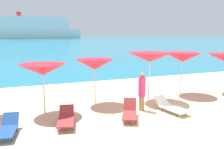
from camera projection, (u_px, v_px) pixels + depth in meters
name	position (u px, v px, depth m)	size (l,w,h in m)	color
ground_plane	(99.00, 78.00, 18.39)	(50.00, 100.00, 0.30)	beige
ocean_water	(26.00, 38.00, 218.68)	(650.00, 440.00, 0.02)	teal
umbrella_1	(43.00, 70.00, 9.40)	(1.88, 1.88, 2.08)	silver
umbrella_2	(95.00, 65.00, 10.73)	(1.76, 1.76, 2.13)	silver
umbrella_3	(150.00, 57.00, 11.20)	(2.16, 2.16, 2.39)	silver
umbrella_4	(182.00, 57.00, 12.47)	(2.12, 2.12, 2.29)	silver
lounge_chair_0	(130.00, 112.00, 9.08)	(1.07, 1.43, 0.70)	#A53333
lounge_chair_1	(66.00, 118.00, 8.46)	(0.89, 1.56, 0.57)	#A53333
lounge_chair_2	(8.00, 128.00, 7.63)	(0.77, 1.52, 0.55)	#1E478C
lounge_chair_3	(171.00, 106.00, 9.90)	(0.90, 1.71, 0.55)	white
beachgoer_0	(142.00, 91.00, 9.99)	(0.31, 0.31, 1.65)	#A3704C
cruise_ship	(32.00, 29.00, 169.07)	(70.39, 17.13, 18.51)	white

